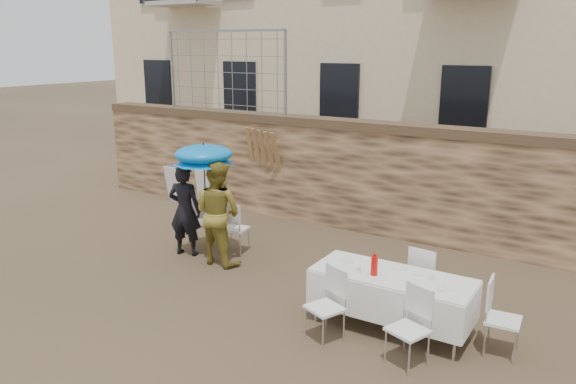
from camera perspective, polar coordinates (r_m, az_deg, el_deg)
The scene contains 17 objects.
ground at distance 8.11m, azimuth -10.91°, elevation -12.64°, with size 80.00×80.00×0.00m, color brown.
stone_wall at distance 11.67m, azimuth 5.58°, elevation 1.79°, with size 13.00×0.50×2.20m, color olive.
chain_link_fence at distance 12.99m, azimuth -6.41°, elevation 11.99°, with size 3.20×0.06×1.80m, color gray, non-canonical shape.
man_suit at distance 10.20m, azimuth -10.43°, elevation -1.84°, with size 0.61×0.40×1.66m, color black.
woman_dress at distance 9.70m, azimuth -7.15°, elevation -2.08°, with size 0.88×0.69×1.81m, color gold.
umbrella at distance 9.78m, azimuth -8.55°, elevation 3.46°, with size 1.05×1.05×1.93m.
couple_chair_left at distance 10.69m, azimuth -8.38°, elevation -2.94°, with size 0.48×0.48×0.96m, color white, non-canonical shape.
couple_chair_right at distance 10.27m, azimuth -5.37°, elevation -3.58°, with size 0.48×0.48×0.96m, color white, non-canonical shape.
banquet_table at distance 7.58m, azimuth 10.56°, elevation -8.53°, with size 2.10×0.85×0.78m.
soda_bottle at distance 7.45m, azimuth 8.76°, elevation -7.42°, with size 0.09×0.09×0.26m, color red.
table_chair_front_left at distance 7.28m, azimuth 3.76°, elevation -11.48°, with size 0.48×0.48×0.96m, color white, non-canonical shape.
table_chair_front_right at distance 6.89m, azimuth 12.08°, elevation -13.38°, with size 0.48×0.48×0.96m, color white, non-canonical shape.
table_chair_back at distance 8.31m, azimuth 13.82°, elevation -8.45°, with size 0.48×0.48×0.96m, color white, non-canonical shape.
table_chair_side at distance 7.44m, azimuth 21.05°, elevation -11.87°, with size 0.48×0.48×0.96m, color white, non-canonical shape.
chair_stack_left at distance 14.01m, azimuth -10.99°, elevation 1.07°, with size 0.46×0.40×0.92m, color white, non-canonical shape.
chair_stack_right at distance 13.43m, azimuth -8.15°, elevation 0.61°, with size 0.46×0.32×0.92m, color white, non-canonical shape.
wood_planks at distance 12.42m, azimuth -2.34°, elevation 2.16°, with size 0.70×0.20×2.00m, color #A37749, non-canonical shape.
Camera 1 is at (4.99, -5.22, 3.68)m, focal length 35.00 mm.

